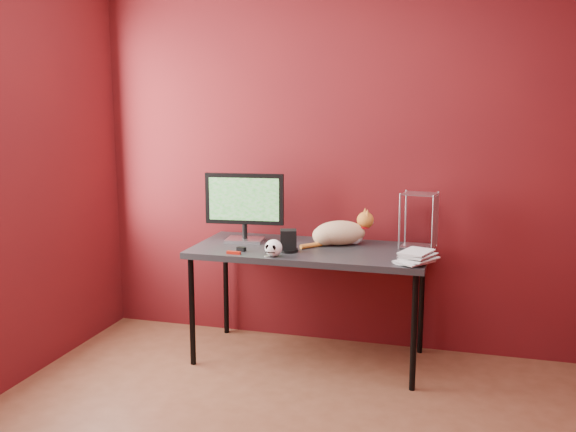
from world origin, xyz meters
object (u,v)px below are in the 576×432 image
(desk, at_px, (310,256))
(skull_mug, at_px, (273,248))
(cat, at_px, (340,233))
(book_stack, at_px, (408,190))
(monitor, at_px, (244,204))
(speaker, at_px, (288,242))

(desk, distance_m, skull_mug, 0.34)
(cat, bearing_deg, book_stack, -58.54)
(desk, relative_size, skull_mug, 13.86)
(monitor, relative_size, speaker, 3.79)
(skull_mug, height_order, speaker, speaker)
(monitor, height_order, speaker, monitor)
(desk, xyz_separation_m, monitor, (-0.47, 0.08, 0.31))
(desk, distance_m, book_stack, 0.81)
(monitor, bearing_deg, cat, -0.23)
(book_stack, bearing_deg, monitor, 167.29)
(speaker, relative_size, book_stack, 0.17)
(monitor, relative_size, book_stack, 0.63)
(skull_mug, bearing_deg, book_stack, 15.09)
(monitor, distance_m, skull_mug, 0.52)
(desk, xyz_separation_m, skull_mug, (-0.16, -0.29, 0.10))
(desk, xyz_separation_m, cat, (0.17, 0.14, 0.13))
(speaker, xyz_separation_m, book_stack, (0.74, -0.03, 0.36))
(skull_mug, relative_size, speaker, 0.77)
(cat, xyz_separation_m, skull_mug, (-0.33, -0.43, -0.03))
(skull_mug, height_order, book_stack, book_stack)
(desk, bearing_deg, monitor, 170.60)
(cat, bearing_deg, desk, -164.18)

